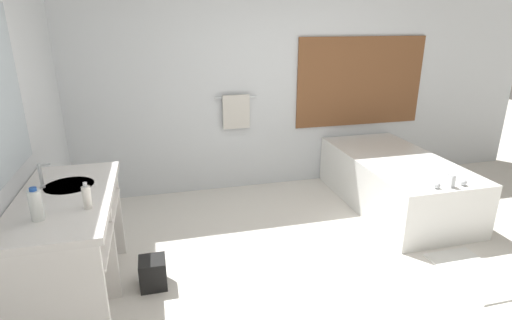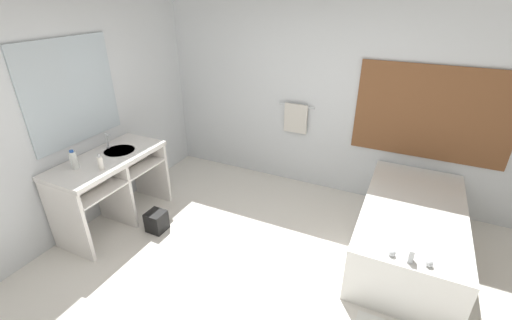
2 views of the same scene
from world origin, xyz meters
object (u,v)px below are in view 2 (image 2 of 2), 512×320
Objects in this scene: bathtub at (410,228)px; waste_bin at (157,221)px; water_bottle_1 at (74,160)px; soap_dispenser at (100,163)px.

waste_bin is (-2.67, -0.86, -0.19)m from bathtub.
water_bottle_1 is 0.28m from soap_dispenser.
bathtub is 9.06× the size of water_bottle_1.
water_bottle_1 is 1.19× the size of soap_dispenser.
waste_bin is (0.61, 0.40, -0.85)m from water_bottle_1.
soap_dispenser is at bearing 20.03° from water_bottle_1.
soap_dispenser is (0.27, 0.10, -0.02)m from water_bottle_1.
bathtub is 7.83× the size of waste_bin.
water_bottle_1 reaches higher than bathtub.
bathtub is 3.57m from water_bottle_1.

